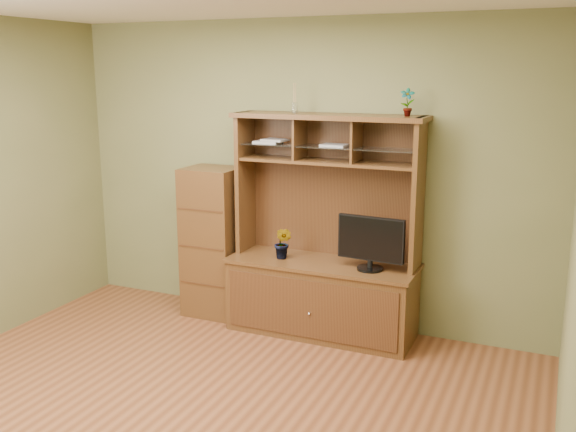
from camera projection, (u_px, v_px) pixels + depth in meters
The scene contains 8 objects.
room at pixel (179, 221), 3.95m from camera, with size 4.54×4.04×2.74m.
media_hutch at pixel (323, 275), 5.56m from camera, with size 1.66×0.61×1.90m.
monitor at pixel (371, 242), 5.23m from camera, with size 0.56×0.22×0.45m.
orchid_plant at pixel (283, 243), 5.56m from camera, with size 0.16×0.13×0.28m, color #36581E.
top_plant at pixel (407, 102), 5.04m from camera, with size 0.12×0.08×0.22m, color #376B25.
reed_diffuser at pixel (295, 101), 5.41m from camera, with size 0.05×0.05×0.25m.
magazines at pixel (291, 142), 5.50m from camera, with size 0.84×0.18×0.04m.
side_cabinet at pixel (214, 242), 5.97m from camera, with size 0.50×0.45×1.39m.
Camera 1 is at (2.15, -3.25, 2.26)m, focal length 40.00 mm.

